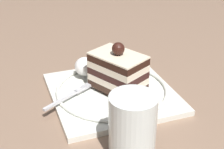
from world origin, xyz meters
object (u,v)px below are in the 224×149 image
object	(u,v)px
whipped_cream_dollop	(85,66)
drink_glass_far	(132,130)
cake_slice	(118,71)
dessert_plate	(112,92)
fork	(71,95)

from	to	relation	value
whipped_cream_dollop	drink_glass_far	bearing A→B (deg)	-96.23
cake_slice	drink_glass_far	size ratio (longest dim) A/B	1.15
dessert_plate	cake_slice	size ratio (longest dim) A/B	2.18
dessert_plate	drink_glass_far	distance (m)	0.18
whipped_cream_dollop	fork	xyz separation A→B (m)	(-0.06, -0.07, -0.02)
drink_glass_far	whipped_cream_dollop	bearing A→B (deg)	83.77
dessert_plate	fork	world-z (taller)	fork
dessert_plate	fork	size ratio (longest dim) A/B	2.23
cake_slice	drink_glass_far	world-z (taller)	cake_slice
dessert_plate	fork	xyz separation A→B (m)	(-0.09, 0.01, 0.01)
dessert_plate	whipped_cream_dollop	world-z (taller)	whipped_cream_dollop
fork	drink_glass_far	world-z (taller)	drink_glass_far
cake_slice	fork	distance (m)	0.10
cake_slice	whipped_cream_dollop	xyz separation A→B (m)	(-0.04, 0.08, -0.02)
dessert_plate	whipped_cream_dollop	bearing A→B (deg)	108.23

